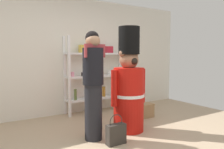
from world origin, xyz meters
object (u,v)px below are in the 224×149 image
object	(u,v)px
teddy_bear_guard	(129,87)
display_crate	(144,110)
person_shopper	(93,83)
shopping_bag	(116,134)
merchandise_shelf	(97,74)

from	to	relation	value
teddy_bear_guard	display_crate	xyz separation A→B (m)	(0.75, 0.49, -0.62)
teddy_bear_guard	person_shopper	bearing A→B (deg)	-176.62
teddy_bear_guard	shopping_bag	xyz separation A→B (m)	(-0.52, -0.39, -0.61)
merchandise_shelf	display_crate	xyz separation A→B (m)	(0.59, -0.98, -0.73)
person_shopper	teddy_bear_guard	bearing A→B (deg)	3.38
merchandise_shelf	display_crate	bearing A→B (deg)	-58.74
teddy_bear_guard	person_shopper	world-z (taller)	teddy_bear_guard
merchandise_shelf	teddy_bear_guard	distance (m)	1.48
display_crate	teddy_bear_guard	bearing A→B (deg)	-146.89
shopping_bag	teddy_bear_guard	bearing A→B (deg)	37.23
shopping_bag	display_crate	bearing A→B (deg)	34.83
teddy_bear_guard	display_crate	distance (m)	1.09
shopping_bag	display_crate	world-z (taller)	shopping_bag
merchandise_shelf	teddy_bear_guard	size ratio (longest dim) A/B	0.96
person_shopper	display_crate	world-z (taller)	person_shopper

